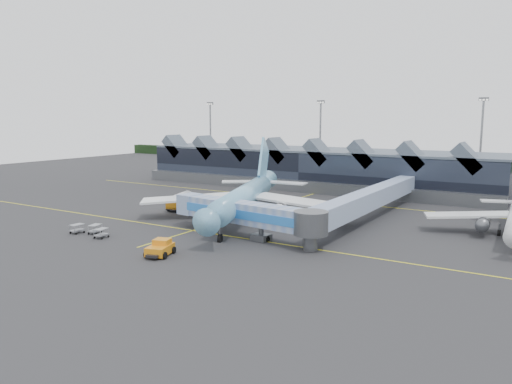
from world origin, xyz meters
The scene contains 10 objects.
ground centered at (0.00, 0.00, 0.00)m, with size 260.00×260.00×0.00m, color #242426.
taxi_stripes centered at (0.00, 10.00, 0.01)m, with size 120.00×60.00×0.01m.
tree_line_far centered at (0.00, 110.00, 2.00)m, with size 260.00×4.00×4.00m, color black.
terminal centered at (-5.07, 47.35, 4.88)m, with size 90.00×22.25×12.52m.
light_masts centered at (21.00, 62.80, 12.49)m, with size 132.40×42.56×22.45m.
main_airliner centered at (2.33, 3.62, 4.09)m, with size 35.69×41.98×13.93m.
jet_bridge centered at (11.13, -7.60, 3.57)m, with size 26.78×7.14×5.39m.
fuel_truck centered at (-13.83, 5.50, 1.70)m, with size 4.58×9.04×3.04m.
pushback_tug centered at (5.35, -21.19, 0.90)m, with size 3.82×4.97×2.01m.
baggage_carts centered at (-11.13, -18.31, 0.78)m, with size 6.88×3.57×1.39m.
Camera 1 is at (48.45, -67.45, 17.65)m, focal length 35.00 mm.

